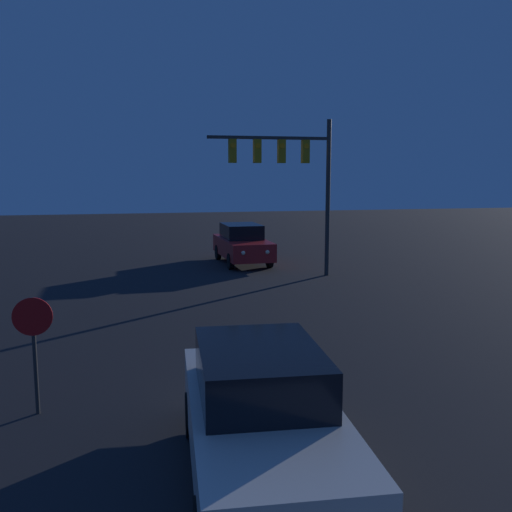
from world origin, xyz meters
name	(u,v)px	position (x,y,z in m)	size (l,w,h in m)	color
car_near	(262,415)	(-1.60, 6.84, 0.90)	(2.25, 4.98, 1.79)	beige
car_far	(242,244)	(1.93, 25.29, 0.90)	(2.04, 4.92, 1.79)	#B21E1E
traffic_signal_mast	(291,167)	(3.10, 21.43, 4.35)	(4.93, 0.30, 6.21)	#2D2D2D
stop_sign	(34,334)	(-4.87, 9.76, 1.42)	(0.66, 0.07, 2.05)	#2D2D2D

